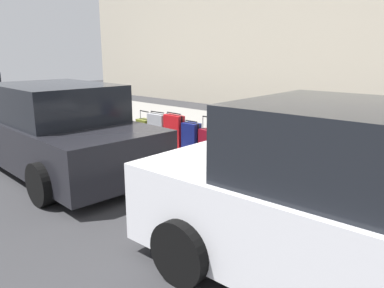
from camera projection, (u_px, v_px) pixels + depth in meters
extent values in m
plane|color=#333335|center=(145.00, 155.00, 7.99)|extent=(40.00, 40.00, 0.00)
cube|color=gray|center=(218.00, 134.00, 9.77)|extent=(18.00, 5.00, 0.14)
cube|color=navy|center=(359.00, 168.00, 5.42)|extent=(0.39, 0.22, 0.74)
cube|color=black|center=(359.00, 168.00, 5.42)|extent=(0.39, 0.06, 0.76)
cylinder|color=gray|center=(375.00, 136.00, 5.21)|extent=(0.02, 0.02, 0.25)
cylinder|color=gray|center=(351.00, 133.00, 5.40)|extent=(0.02, 0.02, 0.25)
cylinder|color=black|center=(364.00, 126.00, 5.28)|extent=(0.32, 0.04, 0.02)
cylinder|color=black|center=(369.00, 193.00, 5.40)|extent=(0.04, 0.02, 0.04)
cylinder|color=black|center=(345.00, 188.00, 5.61)|extent=(0.04, 0.02, 0.04)
cube|color=red|center=(330.00, 169.00, 5.76)|extent=(0.37, 0.20, 0.52)
cube|color=black|center=(330.00, 169.00, 5.76)|extent=(0.38, 0.04, 0.53)
cylinder|color=gray|center=(343.00, 147.00, 5.57)|extent=(0.02, 0.02, 0.23)
cylinder|color=gray|center=(323.00, 143.00, 5.77)|extent=(0.02, 0.02, 0.23)
cylinder|color=black|center=(333.00, 138.00, 5.64)|extent=(0.31, 0.03, 0.02)
cylinder|color=black|center=(339.00, 185.00, 5.71)|extent=(0.04, 0.02, 0.04)
cylinder|color=black|center=(319.00, 181.00, 5.92)|extent=(0.04, 0.02, 0.04)
cube|color=#9EA0A8|center=(304.00, 164.00, 6.02)|extent=(0.37, 0.24, 0.51)
cube|color=black|center=(304.00, 164.00, 6.02)|extent=(0.37, 0.05, 0.52)
cylinder|color=gray|center=(314.00, 149.00, 5.86)|extent=(0.02, 0.02, 0.04)
cylinder|color=gray|center=(297.00, 146.00, 6.06)|extent=(0.02, 0.02, 0.04)
cylinder|color=black|center=(305.00, 146.00, 5.96)|extent=(0.30, 0.03, 0.02)
cylinder|color=black|center=(312.00, 180.00, 5.97)|extent=(0.04, 0.02, 0.04)
cylinder|color=black|center=(295.00, 175.00, 6.18)|extent=(0.04, 0.02, 0.04)
cube|color=#59601E|center=(281.00, 154.00, 6.37)|extent=(0.46, 0.24, 0.62)
cube|color=black|center=(281.00, 154.00, 6.37)|extent=(0.45, 0.08, 0.64)
cylinder|color=gray|center=(294.00, 130.00, 6.15)|extent=(0.02, 0.02, 0.29)
cylinder|color=gray|center=(273.00, 127.00, 6.38)|extent=(0.02, 0.02, 0.29)
cylinder|color=black|center=(283.00, 120.00, 6.23)|extent=(0.38, 0.06, 0.02)
cylinder|color=black|center=(291.00, 172.00, 6.33)|extent=(0.05, 0.02, 0.04)
cylinder|color=black|center=(270.00, 168.00, 6.56)|extent=(0.05, 0.02, 0.04)
cube|color=#0F606B|center=(257.00, 151.00, 6.71)|extent=(0.45, 0.28, 0.56)
cube|color=black|center=(257.00, 151.00, 6.71)|extent=(0.45, 0.07, 0.57)
cylinder|color=gray|center=(266.00, 129.00, 6.48)|extent=(0.02, 0.02, 0.31)
cylinder|color=gray|center=(249.00, 126.00, 6.74)|extent=(0.02, 0.02, 0.31)
cylinder|color=black|center=(258.00, 118.00, 6.57)|extent=(0.38, 0.04, 0.02)
cylinder|color=black|center=(265.00, 167.00, 6.64)|extent=(0.04, 0.02, 0.04)
cylinder|color=black|center=(247.00, 162.00, 6.90)|extent=(0.04, 0.02, 0.04)
cube|color=black|center=(235.00, 142.00, 7.01)|extent=(0.42, 0.26, 0.73)
cube|color=black|center=(235.00, 142.00, 7.01)|extent=(0.42, 0.05, 0.74)
cylinder|color=gray|center=(244.00, 117.00, 6.78)|extent=(0.02, 0.02, 0.25)
cylinder|color=gray|center=(228.00, 115.00, 7.01)|extent=(0.02, 0.02, 0.25)
cylinder|color=black|center=(236.00, 109.00, 6.87)|extent=(0.36, 0.03, 0.02)
cylinder|color=black|center=(242.00, 161.00, 6.98)|extent=(0.04, 0.02, 0.04)
cylinder|color=black|center=(227.00, 158.00, 7.21)|extent=(0.04, 0.02, 0.04)
cube|color=maroon|center=(211.00, 143.00, 7.31)|extent=(0.51, 0.24, 0.53)
cube|color=black|center=(211.00, 143.00, 7.31)|extent=(0.51, 0.07, 0.55)
cylinder|color=gray|center=(219.00, 125.00, 7.07)|extent=(0.02, 0.02, 0.25)
cylinder|color=gray|center=(203.00, 122.00, 7.38)|extent=(0.02, 0.02, 0.25)
cylinder|color=black|center=(211.00, 118.00, 7.19)|extent=(0.44, 0.06, 0.02)
cylinder|color=black|center=(219.00, 158.00, 7.21)|extent=(0.05, 0.02, 0.04)
cylinder|color=black|center=(202.00, 153.00, 7.53)|extent=(0.05, 0.02, 0.04)
cube|color=navy|center=(191.00, 138.00, 7.61)|extent=(0.36, 0.23, 0.61)
cube|color=black|center=(191.00, 138.00, 7.61)|extent=(0.37, 0.05, 0.63)
cylinder|color=gray|center=(197.00, 123.00, 7.43)|extent=(0.02, 0.02, 0.04)
cylinder|color=gray|center=(186.00, 121.00, 7.63)|extent=(0.02, 0.02, 0.04)
cylinder|color=black|center=(191.00, 121.00, 7.53)|extent=(0.30, 0.03, 0.02)
cylinder|color=black|center=(197.00, 153.00, 7.58)|extent=(0.04, 0.02, 0.04)
cylinder|color=black|center=(186.00, 150.00, 7.77)|extent=(0.04, 0.02, 0.04)
cube|color=red|center=(174.00, 132.00, 7.90)|extent=(0.50, 0.21, 0.73)
cube|color=black|center=(174.00, 132.00, 7.90)|extent=(0.50, 0.07, 0.74)
cylinder|color=gray|center=(181.00, 115.00, 7.66)|extent=(0.02, 0.02, 0.04)
cylinder|color=gray|center=(167.00, 113.00, 7.96)|extent=(0.02, 0.02, 0.04)
cylinder|color=black|center=(174.00, 113.00, 7.81)|extent=(0.43, 0.05, 0.02)
cylinder|color=black|center=(181.00, 149.00, 7.83)|extent=(0.05, 0.02, 0.04)
cylinder|color=black|center=(168.00, 146.00, 8.14)|extent=(0.05, 0.02, 0.04)
cube|color=#9EA0A8|center=(158.00, 129.00, 8.27)|extent=(0.46, 0.24, 0.69)
cube|color=black|center=(158.00, 129.00, 8.27)|extent=(0.46, 0.06, 0.71)
cylinder|color=gray|center=(164.00, 114.00, 8.06)|extent=(0.02, 0.02, 0.04)
cylinder|color=gray|center=(151.00, 112.00, 8.30)|extent=(0.02, 0.02, 0.04)
cylinder|color=black|center=(157.00, 112.00, 8.17)|extent=(0.39, 0.04, 0.02)
cylinder|color=black|center=(165.00, 145.00, 8.22)|extent=(0.04, 0.02, 0.04)
cylinder|color=black|center=(152.00, 142.00, 8.47)|extent=(0.04, 0.02, 0.04)
cube|color=#59601E|center=(145.00, 130.00, 8.62)|extent=(0.40, 0.27, 0.51)
cube|color=black|center=(145.00, 130.00, 8.62)|extent=(0.39, 0.08, 0.52)
cylinder|color=gray|center=(148.00, 116.00, 8.42)|extent=(0.02, 0.02, 0.19)
cylinder|color=gray|center=(140.00, 115.00, 8.65)|extent=(0.02, 0.02, 0.19)
cylinder|color=black|center=(144.00, 111.00, 8.51)|extent=(0.32, 0.05, 0.02)
cylinder|color=black|center=(149.00, 141.00, 8.55)|extent=(0.05, 0.02, 0.04)
cylinder|color=black|center=(141.00, 139.00, 8.79)|extent=(0.05, 0.02, 0.04)
cylinder|color=#99999E|center=(126.00, 122.00, 9.06)|extent=(0.20, 0.20, 0.70)
sphere|color=#99999E|center=(126.00, 106.00, 8.97)|extent=(0.21, 0.21, 0.21)
cylinder|color=#99999E|center=(123.00, 120.00, 9.15)|extent=(0.09, 0.10, 0.09)
cylinder|color=#99999E|center=(130.00, 122.00, 8.95)|extent=(0.09, 0.10, 0.09)
cylinder|color=brown|center=(108.00, 121.00, 9.33)|extent=(0.15, 0.15, 0.68)
cube|color=silver|center=(367.00, 232.00, 3.28)|extent=(4.36, 2.00, 0.85)
cube|color=black|center=(377.00, 148.00, 3.10)|extent=(2.28, 1.79, 0.69)
cylinder|color=black|center=(182.00, 252.00, 3.50)|extent=(0.65, 0.24, 0.64)
cylinder|color=black|center=(280.00, 195.00, 4.90)|extent=(0.65, 0.24, 0.64)
cube|color=black|center=(58.00, 141.00, 6.85)|extent=(4.58, 2.06, 0.78)
cube|color=black|center=(55.00, 102.00, 6.68)|extent=(2.42, 1.81, 0.64)
cylinder|color=black|center=(70.00, 135.00, 8.51)|extent=(0.65, 0.25, 0.64)
cylinder|color=black|center=(42.00, 184.00, 5.32)|extent=(0.65, 0.25, 0.64)
cylinder|color=black|center=(145.00, 159.00, 6.58)|extent=(0.65, 0.25, 0.64)
cylinder|color=black|center=(12.00, 120.00, 10.35)|extent=(0.65, 0.24, 0.64)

